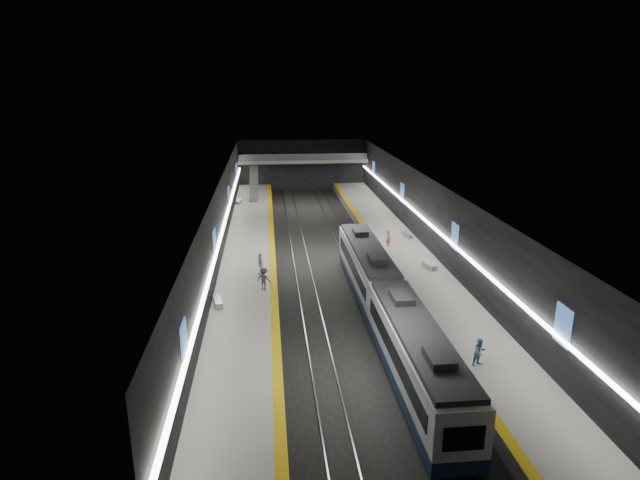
{
  "coord_description": "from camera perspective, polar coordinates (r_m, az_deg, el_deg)",
  "views": [
    {
      "loc": [
        -5.56,
        -49.54,
        17.09
      ],
      "look_at": [
        -0.66,
        -0.37,
        2.2
      ],
      "focal_mm": 30.0,
      "sensor_mm": 36.0,
      "label": 1
    }
  ],
  "objects": [
    {
      "name": "ground",
      "position": [
        52.7,
        0.67,
        -2.15
      ],
      "size": [
        70.0,
        70.0,
        0.0
      ],
      "primitive_type": "plane",
      "color": "black",
      "rests_on": "ground"
    },
    {
      "name": "cove_light_left",
      "position": [
        51.47,
        -10.23,
        1.53
      ],
      "size": [
        0.25,
        68.6,
        0.12
      ],
      "primitive_type": "cube",
      "color": "white",
      "rests_on": "wall_left"
    },
    {
      "name": "tactile_strip_right",
      "position": [
        53.2,
        6.36,
        -0.92
      ],
      "size": [
        0.6,
        70.0,
        0.02
      ],
      "primitive_type": "cube",
      "color": "#DBB10B",
      "rests_on": "platform_right"
    },
    {
      "name": "tile_surface_left",
      "position": [
        52.12,
        -7.55,
        -1.35
      ],
      "size": [
        5.0,
        70.0,
        0.02
      ],
      "primitive_type": "cube",
      "color": "#A3A39E",
      "rests_on": "platform_left"
    },
    {
      "name": "cove_light_right",
      "position": [
        53.54,
        11.18,
        2.07
      ],
      "size": [
        0.25,
        68.6,
        0.12
      ],
      "primitive_type": "cube",
      "color": "white",
      "rests_on": "wall_right"
    },
    {
      "name": "passenger_left_b",
      "position": [
        42.6,
        -6.02,
        -4.17
      ],
      "size": [
        1.38,
        1.11,
        1.86
      ],
      "primitive_type": "imported",
      "rotation": [
        0.0,
        0.0,
        2.73
      ],
      "color": "#45464D",
      "rests_on": "platform_left"
    },
    {
      "name": "bench_left_far",
      "position": [
        73.22,
        -8.66,
        4.07
      ],
      "size": [
        0.86,
        1.94,
        0.46
      ],
      "primitive_type": "cube",
      "rotation": [
        0.0,
        0.0,
        -0.18
      ],
      "color": "#99999E",
      "rests_on": "platform_left"
    },
    {
      "name": "wall_left",
      "position": [
        51.43,
        -10.46,
        1.74
      ],
      "size": [
        0.04,
        70.0,
        8.0
      ],
      "primitive_type": "cube",
      "color": "black",
      "rests_on": "ground"
    },
    {
      "name": "rails",
      "position": [
        52.68,
        0.67,
        -2.09
      ],
      "size": [
        6.52,
        70.0,
        0.12
      ],
      "color": "gray",
      "rests_on": "ground"
    },
    {
      "name": "escalator",
      "position": [
        76.89,
        -7.08,
        6.01
      ],
      "size": [
        1.2,
        7.5,
        3.92
      ],
      "primitive_type": "cube",
      "rotation": [
        0.44,
        0.0,
        0.0
      ],
      "color": "#99999E",
      "rests_on": "platform_left"
    },
    {
      "name": "ceiling",
      "position": [
        50.67,
        0.7,
        6.43
      ],
      "size": [
        20.0,
        70.0,
        0.04
      ],
      "primitive_type": "cube",
      "rotation": [
        3.14,
        0.0,
        0.0
      ],
      "color": "beige",
      "rests_on": "wall_left"
    },
    {
      "name": "passenger_left_a",
      "position": [
        45.99,
        -6.4,
        -2.57
      ],
      "size": [
        0.65,
        1.17,
        1.89
      ],
      "primitive_type": "imported",
      "rotation": [
        0.0,
        0.0,
        -1.4
      ],
      "color": "silver",
      "rests_on": "platform_left"
    },
    {
      "name": "tactile_strip_left",
      "position": [
        52.08,
        -5.13,
        -1.27
      ],
      "size": [
        0.6,
        70.0,
        0.02
      ],
      "primitive_type": "cube",
      "color": "#DBB10B",
      "rests_on": "platform_left"
    },
    {
      "name": "wall_back",
      "position": [
        85.73,
        -1.92,
        7.98
      ],
      "size": [
        20.0,
        0.04,
        8.0
      ],
      "primitive_type": "cube",
      "color": "black",
      "rests_on": "ground"
    },
    {
      "name": "train",
      "position": [
        37.73,
        7.16,
        -6.62
      ],
      "size": [
        2.69,
        30.04,
        3.6
      ],
      "color": "#10223E",
      "rests_on": "ground"
    },
    {
      "name": "tile_surface_right",
      "position": [
        53.7,
        8.66,
        -0.85
      ],
      "size": [
        5.0,
        70.0,
        0.02
      ],
      "primitive_type": "cube",
      "color": "#A3A39E",
      "rests_on": "platform_right"
    },
    {
      "name": "wall_right",
      "position": [
        53.55,
        11.39,
        2.28
      ],
      "size": [
        0.04,
        70.0,
        8.0
      ],
      "primitive_type": "cube",
      "color": "black",
      "rests_on": "ground"
    },
    {
      "name": "platform_right",
      "position": [
        53.85,
        8.63,
        -1.37
      ],
      "size": [
        5.0,
        70.0,
        1.0
      ],
      "primitive_type": "cube",
      "color": "slate",
      "rests_on": "ground"
    },
    {
      "name": "platform_left",
      "position": [
        52.28,
        -7.53,
        -1.88
      ],
      "size": [
        5.0,
        70.0,
        1.0
      ],
      "primitive_type": "cube",
      "color": "slate",
      "rests_on": "ground"
    },
    {
      "name": "mezzanine_bridge",
      "position": [
        83.53,
        -1.83,
        8.46
      ],
      "size": [
        20.0,
        3.0,
        1.5
      ],
      "color": "gray",
      "rests_on": "wall_left"
    },
    {
      "name": "bench_left_near",
      "position": [
        40.66,
        -10.86,
        -6.5
      ],
      "size": [
        0.91,
        1.97,
        0.46
      ],
      "primitive_type": "cube",
      "rotation": [
        0.0,
        0.0,
        0.21
      ],
      "color": "#99999E",
      "rests_on": "platform_left"
    },
    {
      "name": "ad_posters",
      "position": [
        52.38,
        0.57,
        2.86
      ],
      "size": [
        19.94,
        53.5,
        2.2
      ],
      "color": "#4379CB",
      "rests_on": "wall_left"
    },
    {
      "name": "passenger_right_a",
      "position": [
        53.91,
        7.29,
        0.17
      ],
      "size": [
        0.55,
        0.68,
        1.63
      ],
      "primitive_type": "imported",
      "rotation": [
        0.0,
        0.0,
        1.87
      ],
      "color": "#B54354",
      "rests_on": "platform_right"
    },
    {
      "name": "bench_right_near",
      "position": [
        48.44,
        11.59,
        -2.7
      ],
      "size": [
        0.92,
        1.92,
        0.45
      ],
      "primitive_type": "cube",
      "rotation": [
        0.0,
        0.0,
        0.23
      ],
      "color": "#99999E",
      "rests_on": "platform_right"
    },
    {
      "name": "bench_right_far",
      "position": [
        57.46,
        9.29,
        0.49
      ],
      "size": [
        0.83,
        1.69,
        0.4
      ],
      "primitive_type": "cube",
      "rotation": [
        0.0,
        0.0,
        0.24
      ],
      "color": "#99999E",
      "rests_on": "platform_right"
    },
    {
      "name": "passenger_right_b",
      "position": [
        33.11,
        16.66,
        -11.42
      ],
      "size": [
        1.0,
        0.91,
        1.69
      ],
      "primitive_type": "imported",
      "rotation": [
        0.0,
        0.0,
        0.4
      ],
      "color": "teal",
      "rests_on": "platform_right"
    }
  ]
}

